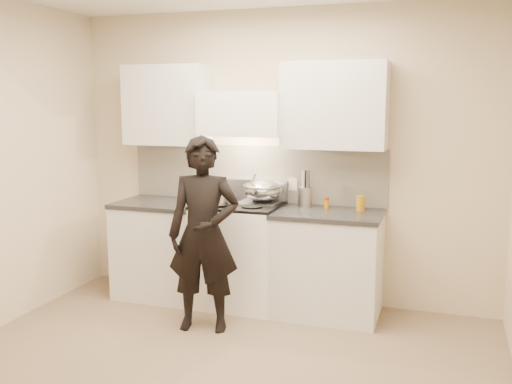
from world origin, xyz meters
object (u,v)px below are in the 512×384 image
person (204,234)px  wok (263,190)px  stove (239,254)px  utensil_crock (305,195)px  counter_right (328,263)px

person → wok: bearing=58.6°
stove → utensil_crock: 0.82m
stove → wok: 0.63m
stove → utensil_crock: utensil_crock is taller
utensil_crock → stove: bearing=-164.6°
stove → counter_right: bearing=0.0°
counter_right → person: person is taller
counter_right → person: size_ratio=0.58×
utensil_crock → counter_right: bearing=-32.9°
counter_right → stove: bearing=-180.0°
wok → person: bearing=-109.3°
counter_right → wok: bearing=170.1°
utensil_crock → person: person is taller
stove → counter_right: 0.83m
wok → counter_right: bearing=-9.9°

